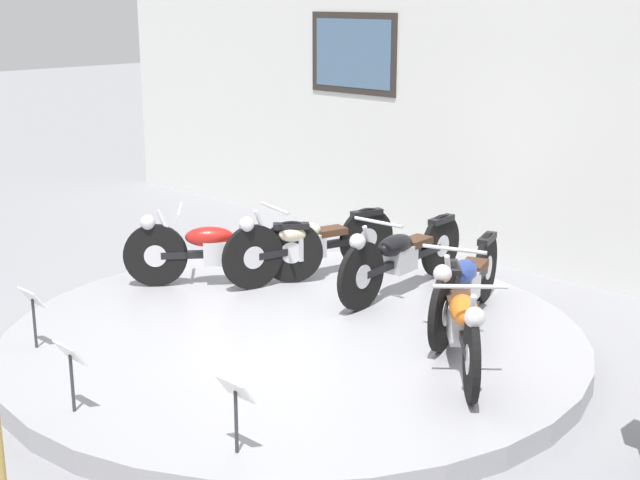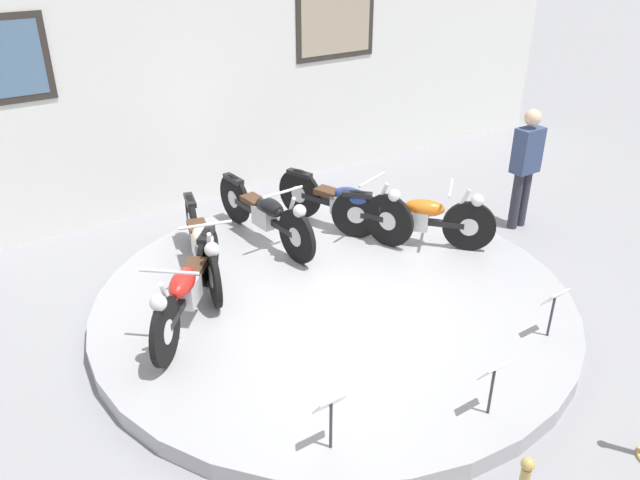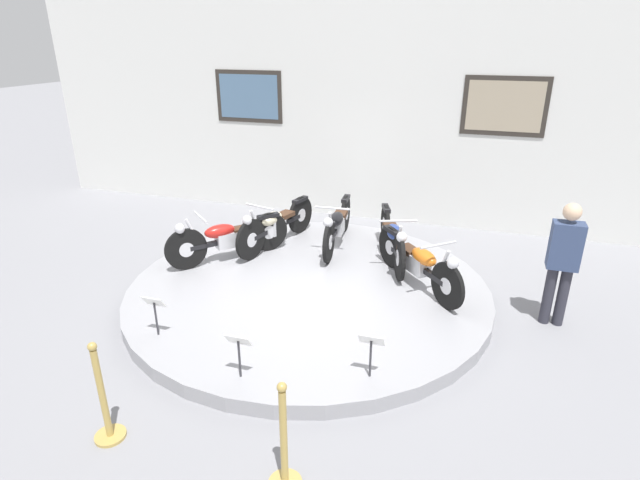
{
  "view_description": "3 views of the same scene",
  "coord_description": "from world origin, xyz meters",
  "px_view_note": "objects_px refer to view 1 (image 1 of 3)",
  "views": [
    {
      "loc": [
        5.18,
        -5.04,
        2.97
      ],
      "look_at": [
        -0.01,
        0.33,
        0.93
      ],
      "focal_mm": 50.0,
      "sensor_mm": 36.0,
      "label": 1
    },
    {
      "loc": [
        -3.25,
        -4.55,
        3.73
      ],
      "look_at": [
        0.03,
        0.31,
        0.68
      ],
      "focal_mm": 35.0,
      "sensor_mm": 36.0,
      "label": 2
    },
    {
      "loc": [
        2.05,
        -5.9,
        3.42
      ],
      "look_at": [
        0.16,
        0.01,
        0.86
      ],
      "focal_mm": 28.0,
      "sensor_mm": 36.0,
      "label": 3
    }
  ],
  "objects_px": {
    "motorcycle_black": "(401,254)",
    "info_placard_front_centre": "(71,362)",
    "motorcycle_red": "(220,247)",
    "info_placard_front_right": "(236,399)",
    "motorcycle_cream": "(308,242)",
    "motorcycle_orange": "(462,319)",
    "info_placard_front_left": "(33,305)",
    "motorcycle_blue": "(465,282)"
  },
  "relations": [
    {
      "from": "motorcycle_black",
      "to": "motorcycle_red",
      "type": "bearing_deg",
      "value": -144.34
    },
    {
      "from": "motorcycle_blue",
      "to": "info_placard_front_right",
      "type": "distance_m",
      "value": 2.9
    },
    {
      "from": "info_placard_front_centre",
      "to": "info_placard_front_right",
      "type": "relative_size",
      "value": 1.0
    },
    {
      "from": "motorcycle_orange",
      "to": "info_placard_front_left",
      "type": "distance_m",
      "value": 3.46
    },
    {
      "from": "motorcycle_red",
      "to": "motorcycle_blue",
      "type": "bearing_deg",
      "value": 17.22
    },
    {
      "from": "motorcycle_red",
      "to": "info_placard_front_centre",
      "type": "distance_m",
      "value": 2.93
    },
    {
      "from": "motorcycle_orange",
      "to": "motorcycle_red",
      "type": "bearing_deg",
      "value": 179.99
    },
    {
      "from": "info_placard_front_left",
      "to": "motorcycle_orange",
      "type": "bearing_deg",
      "value": 38.11
    },
    {
      "from": "motorcycle_black",
      "to": "info_placard_front_right",
      "type": "xyz_separation_m",
      "value": [
        1.26,
        -3.19,
        -0.02
      ]
    },
    {
      "from": "motorcycle_cream",
      "to": "info_placard_front_right",
      "type": "relative_size",
      "value": 3.8
    },
    {
      "from": "info_placard_front_right",
      "to": "motorcycle_cream",
      "type": "bearing_deg",
      "value": 127.58
    },
    {
      "from": "motorcycle_cream",
      "to": "motorcycle_blue",
      "type": "relative_size",
      "value": 1.02
    },
    {
      "from": "motorcycle_red",
      "to": "info_placard_front_left",
      "type": "height_order",
      "value": "motorcycle_red"
    },
    {
      "from": "motorcycle_orange",
      "to": "info_placard_front_right",
      "type": "relative_size",
      "value": 2.95
    },
    {
      "from": "info_placard_front_right",
      "to": "motorcycle_black",
      "type": "bearing_deg",
      "value": 111.53
    },
    {
      "from": "motorcycle_cream",
      "to": "info_placard_front_left",
      "type": "relative_size",
      "value": 3.8
    },
    {
      "from": "info_placard_front_left",
      "to": "motorcycle_black",
      "type": "bearing_deg",
      "value": 68.38
    },
    {
      "from": "motorcycle_blue",
      "to": "info_placard_front_centre",
      "type": "relative_size",
      "value": 3.74
    },
    {
      "from": "motorcycle_red",
      "to": "motorcycle_black",
      "type": "distance_m",
      "value": 1.8
    },
    {
      "from": "info_placard_front_left",
      "to": "info_placard_front_right",
      "type": "relative_size",
      "value": 1.0
    },
    {
      "from": "motorcycle_red",
      "to": "motorcycle_cream",
      "type": "xyz_separation_m",
      "value": [
        0.5,
        0.75,
        0.01
      ]
    },
    {
      "from": "motorcycle_red",
      "to": "motorcycle_orange",
      "type": "relative_size",
      "value": 1.02
    },
    {
      "from": "motorcycle_red",
      "to": "info_placard_front_centre",
      "type": "xyz_separation_m",
      "value": [
        1.46,
        -2.54,
        -0.02
      ]
    },
    {
      "from": "motorcycle_blue",
      "to": "motorcycle_cream",
      "type": "bearing_deg",
      "value": -179.96
    },
    {
      "from": "motorcycle_red",
      "to": "info_placard_front_left",
      "type": "bearing_deg",
      "value": -84.62
    },
    {
      "from": "motorcycle_black",
      "to": "motorcycle_orange",
      "type": "distance_m",
      "value": 1.8
    },
    {
      "from": "motorcycle_black",
      "to": "motorcycle_orange",
      "type": "xyz_separation_m",
      "value": [
        1.46,
        -1.05,
        -0.01
      ]
    },
    {
      "from": "motorcycle_black",
      "to": "info_placard_front_centre",
      "type": "relative_size",
      "value": 3.89
    },
    {
      "from": "motorcycle_black",
      "to": "motorcycle_orange",
      "type": "relative_size",
      "value": 1.32
    },
    {
      "from": "motorcycle_orange",
      "to": "motorcycle_black",
      "type": "bearing_deg",
      "value": 144.24
    },
    {
      "from": "motorcycle_blue",
      "to": "info_placard_front_right",
      "type": "xyz_separation_m",
      "value": [
        0.3,
        -2.89,
        -0.03
      ]
    },
    {
      "from": "info_placard_front_right",
      "to": "info_placard_front_centre",
      "type": "bearing_deg",
      "value": -162.1
    },
    {
      "from": "motorcycle_cream",
      "to": "info_placard_front_left",
      "type": "xyz_separation_m",
      "value": [
        -0.3,
        -2.89,
        -0.02
      ]
    },
    {
      "from": "motorcycle_blue",
      "to": "motorcycle_red",
      "type": "bearing_deg",
      "value": -162.78
    },
    {
      "from": "motorcycle_red",
      "to": "motorcycle_black",
      "type": "xyz_separation_m",
      "value": [
        1.46,
        1.05,
        0.0
      ]
    },
    {
      "from": "motorcycle_cream",
      "to": "motorcycle_red",
      "type": "bearing_deg",
      "value": -123.73
    },
    {
      "from": "motorcycle_black",
      "to": "info_placard_front_centre",
      "type": "distance_m",
      "value": 3.59
    },
    {
      "from": "info_placard_front_centre",
      "to": "info_placard_front_right",
      "type": "distance_m",
      "value": 1.32
    },
    {
      "from": "motorcycle_red",
      "to": "info_placard_front_left",
      "type": "distance_m",
      "value": 2.14
    },
    {
      "from": "motorcycle_cream",
      "to": "motorcycle_black",
      "type": "xyz_separation_m",
      "value": [
        0.96,
        0.3,
        -0.0
      ]
    },
    {
      "from": "info_placard_front_left",
      "to": "info_placard_front_right",
      "type": "bearing_deg",
      "value": 0.0
    },
    {
      "from": "info_placard_front_left",
      "to": "info_placard_front_centre",
      "type": "height_order",
      "value": "same"
    }
  ]
}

